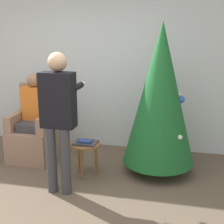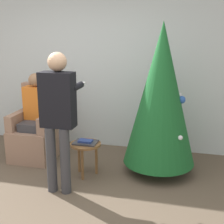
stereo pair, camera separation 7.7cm
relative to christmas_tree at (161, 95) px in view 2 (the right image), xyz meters
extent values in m
plane|color=brown|center=(-1.22, -1.38, -1.09)|extent=(14.00, 14.00, 0.00)
cube|color=silver|center=(-1.22, 0.85, 0.26)|extent=(8.00, 0.06, 2.70)
cylinder|color=brown|center=(0.00, 0.00, -1.01)|extent=(0.10, 0.10, 0.15)
cone|color=#195B28|center=(0.00, 0.00, 0.00)|extent=(0.97, 0.97, 1.88)
sphere|color=white|center=(0.29, -0.24, -0.49)|extent=(0.06, 0.06, 0.06)
sphere|color=white|center=(0.23, 0.12, -0.02)|extent=(0.07, 0.07, 0.07)
sphere|color=#2856B2|center=(0.27, 0.01, -0.05)|extent=(0.10, 0.10, 0.10)
cube|color=#93705B|center=(-1.88, 0.03, -0.85)|extent=(0.62, 0.71, 0.47)
cube|color=#93705B|center=(-1.88, 0.32, -0.30)|extent=(0.62, 0.14, 0.64)
cube|color=#93705B|center=(-2.13, 0.03, -0.50)|extent=(0.12, 0.64, 0.24)
cube|color=#93705B|center=(-1.62, 0.03, -0.50)|extent=(0.12, 0.64, 0.24)
cylinder|color=#38383D|center=(-1.98, -0.17, -0.85)|extent=(0.11, 0.11, 0.47)
cylinder|color=#38383D|center=(-1.78, -0.17, -0.85)|extent=(0.11, 0.11, 0.47)
cube|color=#38383D|center=(-1.88, -0.02, -0.56)|extent=(0.32, 0.40, 0.12)
cube|color=orange|center=(-1.88, 0.13, -0.25)|extent=(0.36, 0.20, 0.50)
sphere|color=#936B4C|center=(-1.88, 0.13, 0.10)|extent=(0.20, 0.20, 0.20)
cylinder|color=#38383D|center=(-1.19, -0.86, -0.68)|extent=(0.12, 0.12, 0.81)
cylinder|color=#38383D|center=(-1.02, -0.86, -0.68)|extent=(0.12, 0.12, 0.81)
cube|color=black|center=(-1.11, -0.80, 0.04)|extent=(0.40, 0.20, 0.64)
sphere|color=tan|center=(-1.11, -0.76, 0.48)|extent=(0.22, 0.22, 0.22)
cylinder|color=black|center=(-1.27, -0.61, 0.17)|extent=(0.08, 0.30, 0.08)
cylinder|color=black|center=(-0.94, -0.61, 0.17)|extent=(0.08, 0.30, 0.08)
cube|color=white|center=(-0.94, -0.42, 0.17)|extent=(0.04, 0.14, 0.04)
cylinder|color=brown|center=(-0.94, -0.35, -0.65)|extent=(0.41, 0.41, 0.03)
cylinder|color=brown|center=(-0.94, -0.49, -0.88)|extent=(0.04, 0.04, 0.43)
cylinder|color=brown|center=(-0.81, -0.28, -0.88)|extent=(0.04, 0.04, 0.43)
cylinder|color=brown|center=(-1.06, -0.28, -0.88)|extent=(0.04, 0.04, 0.43)
cube|color=#38383D|center=(-0.94, -0.35, -0.62)|extent=(0.31, 0.24, 0.02)
cube|color=navy|center=(-0.94, -0.35, -0.60)|extent=(0.18, 0.13, 0.02)
camera|label=1|loc=(0.29, -4.06, 0.83)|focal=50.00mm
camera|label=2|loc=(0.36, -4.04, 0.83)|focal=50.00mm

